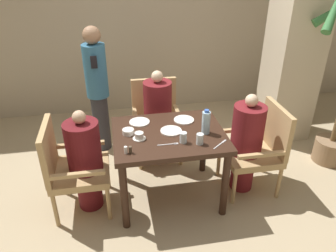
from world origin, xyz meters
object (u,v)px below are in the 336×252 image
object	(u,v)px
plate_dessert_center	(184,120)
glass_tall_mid	(200,139)
bowl_small	(128,132)
diner_in_far_chair	(158,116)
water_bottle	(206,122)
standing_host	(97,87)
chair_right_side	(259,146)
teacup_with_saucer	(139,136)
plate_main_left	(139,122)
chair_left_side	(70,165)
chair_far_side	(156,117)
plate_main_right	(171,131)
glass_tall_near	(183,138)
diner_in_right_chair	(246,142)
diner_in_left_chair	(85,160)

from	to	relation	value
plate_dessert_center	glass_tall_mid	xyz separation A→B (m)	(0.04, -0.46, 0.04)
plate_dessert_center	bowl_small	size ratio (longest dim) A/B	1.87
diner_in_far_chair	glass_tall_mid	xyz separation A→B (m)	(0.24, -0.94, 0.23)
water_bottle	standing_host	bearing A→B (deg)	131.44
chair_right_side	teacup_with_saucer	size ratio (longest dim) A/B	7.74
diner_in_far_chair	teacup_with_saucer	size ratio (longest dim) A/B	9.42
water_bottle	glass_tall_mid	size ratio (longest dim) A/B	2.42
glass_tall_mid	plate_main_left	bearing A→B (deg)	134.47
chair_left_side	chair_right_side	distance (m)	1.89
chair_far_side	plate_main_right	world-z (taller)	chair_far_side
glass_tall_near	glass_tall_mid	size ratio (longest dim) A/B	1.00
chair_far_side	bowl_small	distance (m)	0.92
standing_host	teacup_with_saucer	xyz separation A→B (m)	(0.38, -1.14, -0.05)
diner_in_far_chair	chair_far_side	bearing A→B (deg)	90.00
chair_far_side	glass_tall_near	bearing A→B (deg)	-84.72
plate_main_right	chair_far_side	bearing A→B (deg)	91.82
teacup_with_saucer	chair_left_side	bearing A→B (deg)	174.73
diner_in_right_chair	plate_dessert_center	bearing A→B (deg)	160.09
bowl_small	glass_tall_near	size ratio (longest dim) A/B	1.09
diner_in_far_chair	diner_in_right_chair	bearing A→B (deg)	-40.94
glass_tall_near	glass_tall_mid	bearing A→B (deg)	-20.08
chair_right_side	diner_in_far_chair	bearing A→B (deg)	143.78
chair_left_side	water_bottle	bearing A→B (deg)	-2.83
chair_left_side	standing_host	xyz separation A→B (m)	(0.28, 1.08, 0.34)
diner_in_left_chair	glass_tall_near	distance (m)	0.95
plate_dessert_center	chair_left_side	bearing A→B (deg)	-169.18
diner_in_left_chair	chair_right_side	bearing A→B (deg)	-0.00
plate_main_left	plate_main_right	world-z (taller)	same
chair_right_side	plate_main_left	world-z (taller)	chair_right_side
bowl_small	plate_dessert_center	bearing A→B (deg)	16.65
diner_in_left_chair	bowl_small	size ratio (longest dim) A/B	9.70
diner_in_right_chair	teacup_with_saucer	xyz separation A→B (m)	(-1.09, -0.06, 0.23)
chair_left_side	bowl_small	xyz separation A→B (m)	(0.57, 0.05, 0.28)
chair_far_side	plate_main_left	xyz separation A→B (m)	(-0.25, -0.59, 0.26)
diner_in_far_chair	plate_main_right	world-z (taller)	diner_in_far_chair
diner_in_left_chair	water_bottle	size ratio (longest dim) A/B	4.37
diner_in_right_chair	glass_tall_near	bearing A→B (deg)	-164.67
standing_host	bowl_small	distance (m)	1.07
chair_left_side	diner_in_right_chair	bearing A→B (deg)	0.00
diner_in_far_chair	plate_main_left	size ratio (longest dim) A/B	5.54
teacup_with_saucer	chair_far_side	bearing A→B (deg)	72.33
plate_main_left	diner_in_left_chair	bearing A→B (deg)	-155.18
diner_in_far_chair	plate_main_right	xyz separation A→B (m)	(0.03, -0.67, 0.18)
plate_main_left	plate_main_right	xyz separation A→B (m)	(0.28, -0.23, 0.00)
standing_host	water_bottle	bearing A→B (deg)	-48.56
chair_right_side	standing_host	size ratio (longest dim) A/B	0.60
chair_left_side	plate_dessert_center	distance (m)	1.19
diner_in_right_chair	plate_main_right	bearing A→B (deg)	178.38
diner_in_left_chair	water_bottle	distance (m)	1.19
chair_right_side	glass_tall_mid	world-z (taller)	chair_right_side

